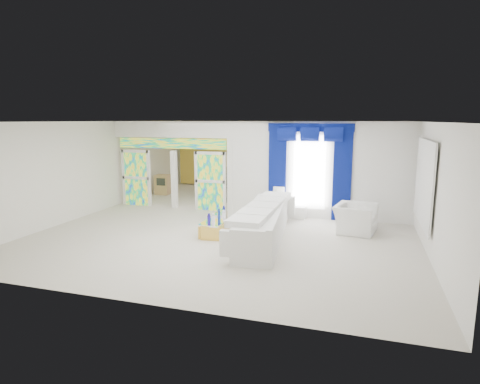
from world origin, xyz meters
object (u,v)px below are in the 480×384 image
(white_sofa, at_px, (264,224))
(coffee_table, at_px, (219,225))
(armchair, at_px, (355,218))
(grand_piano, at_px, (230,182))
(console_table, at_px, (288,212))

(white_sofa, bearing_deg, coffee_table, 161.24)
(armchair, bearing_deg, coffee_table, 117.33)
(coffee_table, bearing_deg, white_sofa, -12.53)
(armchair, relative_size, grand_piano, 0.58)
(white_sofa, bearing_deg, console_table, 80.26)
(grand_piano, bearing_deg, console_table, -54.47)
(coffee_table, relative_size, armchair, 1.43)
(coffee_table, relative_size, grand_piano, 0.83)
(coffee_table, bearing_deg, console_table, 55.98)
(white_sofa, distance_m, grand_piano, 6.51)
(white_sofa, relative_size, armchair, 3.59)
(white_sofa, height_order, console_table, white_sofa)
(armchair, height_order, grand_piano, grand_piano)
(coffee_table, bearing_deg, armchair, 17.28)
(white_sofa, height_order, coffee_table, white_sofa)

